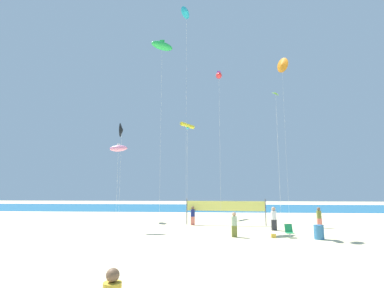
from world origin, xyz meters
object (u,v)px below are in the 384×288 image
(beachgoer_navy_shirt, at_px, (193,215))
(kite_red_inflatable, at_px, (219,76))
(kite_cyan_delta, at_px, (187,13))
(folding_beach_chair, at_px, (289,230))
(trash_barrel, at_px, (319,232))
(beachgoer_white_shirt, at_px, (274,218))
(beach_handbag, at_px, (274,236))
(beachgoer_sage_shirt, at_px, (234,224))
(kite_lime_diamond, at_px, (276,97))
(kite_yellow_tube, at_px, (188,126))
(kite_pink_inflatable, at_px, (118,148))
(beachgoer_olive_shirt, at_px, (319,217))
(volleyball_net, at_px, (225,207))
(kite_green_inflatable, at_px, (162,46))
(kite_orange_delta, at_px, (282,65))
(kite_black_delta, at_px, (122,130))

(beachgoer_navy_shirt, relative_size, kite_red_inflatable, 0.13)
(beachgoer_navy_shirt, bearing_deg, kite_cyan_delta, 79.07)
(folding_beach_chair, height_order, trash_barrel, trash_barrel)
(beachgoer_white_shirt, xyz_separation_m, kite_cyan_delta, (-7.27, 1.36, 19.25))
(beachgoer_navy_shirt, height_order, beach_handbag, beachgoer_navy_shirt)
(trash_barrel, bearing_deg, beachgoer_sage_shirt, 174.42)
(beachgoer_navy_shirt, height_order, kite_lime_diamond, kite_lime_diamond)
(kite_yellow_tube, xyz_separation_m, kite_red_inflatable, (3.65, -11.48, 1.88))
(beachgoer_sage_shirt, xyz_separation_m, kite_pink_inflatable, (-9.42, 2.90, 5.79))
(beachgoer_olive_shirt, height_order, beachgoer_navy_shirt, beachgoer_olive_shirt)
(beachgoer_navy_shirt, distance_m, kite_cyan_delta, 19.40)
(volleyball_net, xyz_separation_m, kite_lime_diamond, (3.05, -8.71, 7.65))
(kite_cyan_delta, bearing_deg, volleyball_net, 24.55)
(beachgoer_olive_shirt, distance_m, kite_green_inflatable, 21.87)
(beachgoer_white_shirt, distance_m, kite_pink_inflatable, 14.10)
(volleyball_net, xyz_separation_m, kite_red_inflatable, (-0.53, -3.43, 11.35))
(folding_beach_chair, distance_m, kite_lime_diamond, 9.19)
(kite_yellow_tube, bearing_deg, beachgoer_white_shirt, -54.20)
(beachgoer_navy_shirt, xyz_separation_m, kite_yellow_tube, (-1.17, 8.10, 10.19))
(kite_red_inflatable, distance_m, kite_lime_diamond, 7.37)
(kite_red_inflatable, bearing_deg, volleyball_net, 81.19)
(kite_orange_delta, bearing_deg, kite_red_inflatable, -128.21)
(folding_beach_chair, bearing_deg, kite_green_inflatable, 111.56)
(beachgoer_sage_shirt, relative_size, kite_green_inflatable, 0.09)
(beachgoer_olive_shirt, xyz_separation_m, kite_cyan_delta, (-11.46, -0.39, 19.31))
(volleyball_net, xyz_separation_m, kite_black_delta, (-11.35, 4.20, 8.22))
(beach_handbag, bearing_deg, trash_barrel, -7.74)
(kite_lime_diamond, xyz_separation_m, kite_black_delta, (-14.40, 12.92, 0.57))
(trash_barrel, bearing_deg, beachgoer_navy_shirt, 142.08)
(folding_beach_chair, relative_size, kite_red_inflatable, 0.07)
(kite_lime_diamond, xyz_separation_m, kite_green_inflatable, (-9.17, 8.60, 8.35))
(beachgoer_navy_shirt, xyz_separation_m, kite_red_inflatable, (2.48, -3.38, 12.07))
(beach_handbag, relative_size, kite_yellow_tube, 0.03)
(beachgoer_olive_shirt, distance_m, kite_pink_inflatable, 18.17)
(trash_barrel, bearing_deg, kite_red_inflatable, 151.08)
(beachgoer_navy_shirt, relative_size, volleyball_net, 0.23)
(trash_barrel, height_order, kite_cyan_delta, kite_cyan_delta)
(kite_cyan_delta, distance_m, kite_orange_delta, 13.91)
(beachgoer_white_shirt, height_order, volleyball_net, volleyball_net)
(kite_yellow_tube, height_order, kite_black_delta, kite_yellow_tube)
(kite_cyan_delta, bearing_deg, kite_green_inflatable, 150.28)
(beachgoer_olive_shirt, height_order, kite_cyan_delta, kite_cyan_delta)
(trash_barrel, bearing_deg, beachgoer_white_shirt, 117.74)
(kite_orange_delta, bearing_deg, kite_green_inflatable, -153.33)
(beachgoer_navy_shirt, height_order, kite_cyan_delta, kite_cyan_delta)
(beachgoer_white_shirt, distance_m, kite_red_inflatable, 12.74)
(beachgoer_olive_shirt, bearing_deg, kite_red_inflatable, -83.08)
(volleyball_net, bearing_deg, kite_red_inflatable, -98.81)
(trash_barrel, bearing_deg, kite_lime_diamond, -148.09)
(trash_barrel, xyz_separation_m, kite_black_delta, (-17.21, 11.17, 9.39))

